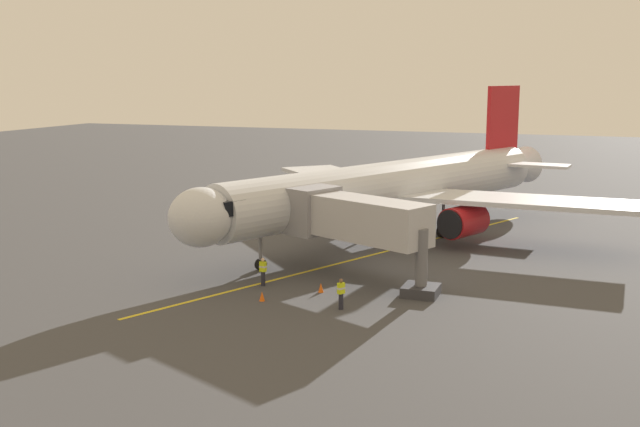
% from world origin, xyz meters
% --- Properties ---
extents(ground_plane, '(220.00, 220.00, 0.00)m').
position_xyz_m(ground_plane, '(0.00, 0.00, 0.00)').
color(ground_plane, '#424244').
extents(apron_lead_in_line, '(16.75, 36.52, 0.01)m').
position_xyz_m(apron_lead_in_line, '(-0.45, 7.18, 0.01)').
color(apron_lead_in_line, yellow).
rests_on(apron_lead_in_line, ground).
extents(airplane, '(31.91, 38.06, 11.50)m').
position_xyz_m(airplane, '(-0.57, 0.92, 4.00)').
color(airplane, silver).
rests_on(airplane, ground).
extents(jet_bridge, '(11.13, 6.94, 5.40)m').
position_xyz_m(jet_bridge, '(-0.79, 13.41, 3.76)').
color(jet_bridge, '#B7B7BC').
rests_on(jet_bridge, ground).
extents(ground_crew_marshaller, '(0.42, 0.47, 1.71)m').
position_xyz_m(ground_crew_marshaller, '(-2.43, 19.75, 0.89)').
color(ground_crew_marshaller, '#23232D').
rests_on(ground_crew_marshaller, ground).
extents(ground_crew_wing_walker, '(0.43, 0.31, 1.71)m').
position_xyz_m(ground_crew_wing_walker, '(3.43, 16.90, 0.89)').
color(ground_crew_wing_walker, '#23232D').
rests_on(ground_crew_wing_walker, ground).
extents(tug_near_nose, '(2.25, 2.69, 1.50)m').
position_xyz_m(tug_near_nose, '(19.22, -6.75, 0.70)').
color(tug_near_nose, '#2D3899').
rests_on(tug_near_nose, ground).
extents(safety_cone_nose_left, '(0.32, 0.32, 0.55)m').
position_xyz_m(safety_cone_nose_left, '(-0.30, 17.03, 0.28)').
color(safety_cone_nose_left, '#F2590F').
rests_on(safety_cone_nose_left, ground).
extents(safety_cone_nose_right, '(0.32, 0.32, 0.55)m').
position_xyz_m(safety_cone_nose_right, '(14.65, 5.56, 0.28)').
color(safety_cone_nose_right, '#F2590F').
rests_on(safety_cone_nose_right, ground).
extents(safety_cone_wing_port, '(0.32, 0.32, 0.55)m').
position_xyz_m(safety_cone_wing_port, '(2.21, 19.78, 0.28)').
color(safety_cone_wing_port, '#F2590F').
rests_on(safety_cone_wing_port, ground).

